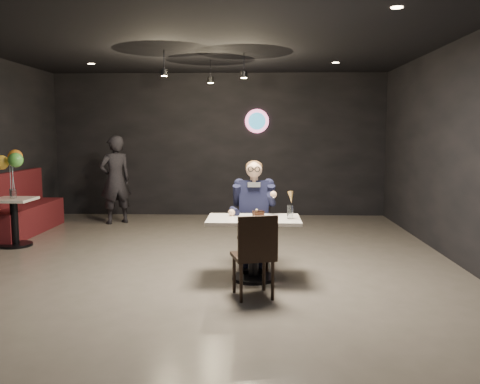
{
  "coord_description": "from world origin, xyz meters",
  "views": [
    {
      "loc": [
        0.82,
        -6.28,
        1.75
      ],
      "look_at": [
        0.59,
        0.27,
        0.99
      ],
      "focal_mm": 38.0,
      "sensor_mm": 36.0,
      "label": 1
    }
  ],
  "objects_px": {
    "side_table": "(15,223)",
    "passerby": "(115,180)",
    "booth_bench": "(24,203)",
    "sundae_glass": "(290,212)",
    "main_table": "(254,249)",
    "seated_man": "(254,213)",
    "balloon_vase": "(13,194)",
    "chair_near": "(253,255)",
    "chair_far": "(254,233)"
  },
  "relations": [
    {
      "from": "seated_man",
      "to": "passerby",
      "type": "xyz_separation_m",
      "value": [
        -2.71,
        3.18,
        0.13
      ]
    },
    {
      "from": "balloon_vase",
      "to": "booth_bench",
      "type": "bearing_deg",
      "value": 106.7
    },
    {
      "from": "seated_man",
      "to": "main_table",
      "type": "bearing_deg",
      "value": -90.0
    },
    {
      "from": "chair_near",
      "to": "balloon_vase",
      "type": "relative_size",
      "value": 6.13
    },
    {
      "from": "sundae_glass",
      "to": "passerby",
      "type": "xyz_separation_m",
      "value": [
        -3.13,
        3.77,
        0.02
      ]
    },
    {
      "from": "chair_near",
      "to": "main_table",
      "type": "bearing_deg",
      "value": 75.07
    },
    {
      "from": "sundae_glass",
      "to": "balloon_vase",
      "type": "bearing_deg",
      "value": 157.51
    },
    {
      "from": "passerby",
      "to": "balloon_vase",
      "type": "bearing_deg",
      "value": 28.09
    },
    {
      "from": "chair_far",
      "to": "booth_bench",
      "type": "distance_m",
      "value": 4.56
    },
    {
      "from": "main_table",
      "to": "seated_man",
      "type": "height_order",
      "value": "seated_man"
    },
    {
      "from": "sundae_glass",
      "to": "balloon_vase",
      "type": "distance_m",
      "value": 4.5
    },
    {
      "from": "side_table",
      "to": "passerby",
      "type": "xyz_separation_m",
      "value": [
        1.02,
        2.05,
        0.49
      ]
    },
    {
      "from": "chair_near",
      "to": "chair_far",
      "type": "bearing_deg",
      "value": 75.07
    },
    {
      "from": "main_table",
      "to": "booth_bench",
      "type": "relative_size",
      "value": 0.51
    },
    {
      "from": "seated_man",
      "to": "sundae_glass",
      "type": "xyz_separation_m",
      "value": [
        0.43,
        -0.59,
        0.11
      ]
    },
    {
      "from": "sundae_glass",
      "to": "passerby",
      "type": "relative_size",
      "value": 0.09
    },
    {
      "from": "chair_near",
      "to": "sundae_glass",
      "type": "distance_m",
      "value": 0.82
    },
    {
      "from": "seated_man",
      "to": "sundae_glass",
      "type": "distance_m",
      "value": 0.73
    },
    {
      "from": "chair_near",
      "to": "side_table",
      "type": "xyz_separation_m",
      "value": [
        -3.72,
        2.32,
        -0.1
      ]
    },
    {
      "from": "main_table",
      "to": "chair_near",
      "type": "relative_size",
      "value": 1.2
    },
    {
      "from": "main_table",
      "to": "side_table",
      "type": "height_order",
      "value": "main_table"
    },
    {
      "from": "booth_bench",
      "to": "chair_near",
      "type": "bearing_deg",
      "value": -39.51
    },
    {
      "from": "passerby",
      "to": "seated_man",
      "type": "bearing_deg",
      "value": 94.94
    },
    {
      "from": "main_table",
      "to": "booth_bench",
      "type": "bearing_deg",
      "value": 146.3
    },
    {
      "from": "sundae_glass",
      "to": "main_table",
      "type": "bearing_deg",
      "value": 175.21
    },
    {
      "from": "chair_far",
      "to": "chair_near",
      "type": "distance_m",
      "value": 1.18
    },
    {
      "from": "sundae_glass",
      "to": "side_table",
      "type": "relative_size",
      "value": 0.22
    },
    {
      "from": "sundae_glass",
      "to": "booth_bench",
      "type": "distance_m",
      "value": 5.23
    },
    {
      "from": "chair_near",
      "to": "sundae_glass",
      "type": "height_order",
      "value": "chair_near"
    },
    {
      "from": "booth_bench",
      "to": "side_table",
      "type": "bearing_deg",
      "value": -73.3
    },
    {
      "from": "chair_near",
      "to": "seated_man",
      "type": "distance_m",
      "value": 1.21
    },
    {
      "from": "side_table",
      "to": "balloon_vase",
      "type": "distance_m",
      "value": 0.46
    },
    {
      "from": "sundae_glass",
      "to": "chair_far",
      "type": "bearing_deg",
      "value": 126.24
    },
    {
      "from": "main_table",
      "to": "chair_far",
      "type": "height_order",
      "value": "chair_far"
    },
    {
      "from": "side_table",
      "to": "balloon_vase",
      "type": "xyz_separation_m",
      "value": [
        0.0,
        0.0,
        0.46
      ]
    },
    {
      "from": "main_table",
      "to": "chair_far",
      "type": "distance_m",
      "value": 0.56
    },
    {
      "from": "chair_near",
      "to": "balloon_vase",
      "type": "xyz_separation_m",
      "value": [
        -3.72,
        2.32,
        0.36
      ]
    },
    {
      "from": "main_table",
      "to": "seated_man",
      "type": "distance_m",
      "value": 0.65
    },
    {
      "from": "main_table",
      "to": "chair_near",
      "type": "xyz_separation_m",
      "value": [
        0.0,
        -0.63,
        0.09
      ]
    },
    {
      "from": "seated_man",
      "to": "passerby",
      "type": "relative_size",
      "value": 0.85
    },
    {
      "from": "chair_far",
      "to": "side_table",
      "type": "bearing_deg",
      "value": 163.07
    },
    {
      "from": "chair_far",
      "to": "booth_bench",
      "type": "xyz_separation_m",
      "value": [
        -4.02,
        2.13,
        0.08
      ]
    },
    {
      "from": "main_table",
      "to": "balloon_vase",
      "type": "xyz_separation_m",
      "value": [
        -3.72,
        1.68,
        0.45
      ]
    },
    {
      "from": "passerby",
      "to": "side_table",
      "type": "bearing_deg",
      "value": 28.09
    },
    {
      "from": "passerby",
      "to": "main_table",
      "type": "bearing_deg",
      "value": 90.5
    },
    {
      "from": "main_table",
      "to": "seated_man",
      "type": "xyz_separation_m",
      "value": [
        0.0,
        0.55,
        0.34
      ]
    },
    {
      "from": "chair_near",
      "to": "seated_man",
      "type": "height_order",
      "value": "seated_man"
    },
    {
      "from": "main_table",
      "to": "booth_bench",
      "type": "xyz_separation_m",
      "value": [
        -4.02,
        2.68,
        0.17
      ]
    },
    {
      "from": "sundae_glass",
      "to": "balloon_vase",
      "type": "xyz_separation_m",
      "value": [
        -4.15,
        1.72,
        -0.0
      ]
    },
    {
      "from": "passerby",
      "to": "chair_near",
      "type": "bearing_deg",
      "value": 86.34
    }
  ]
}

